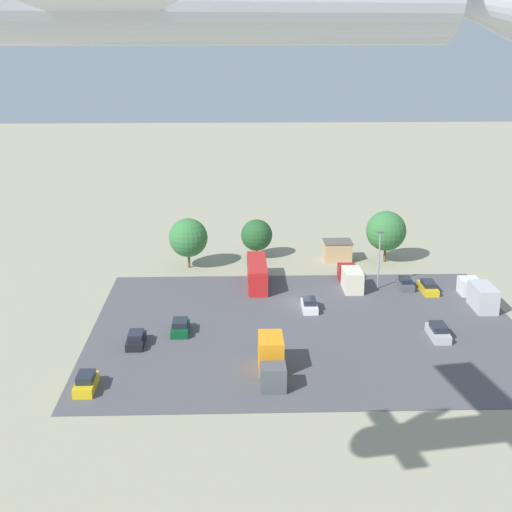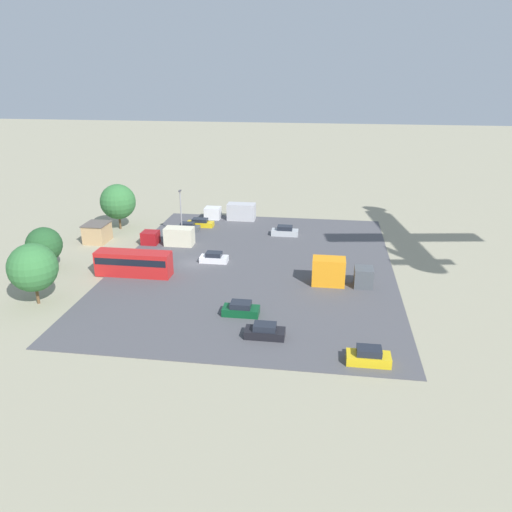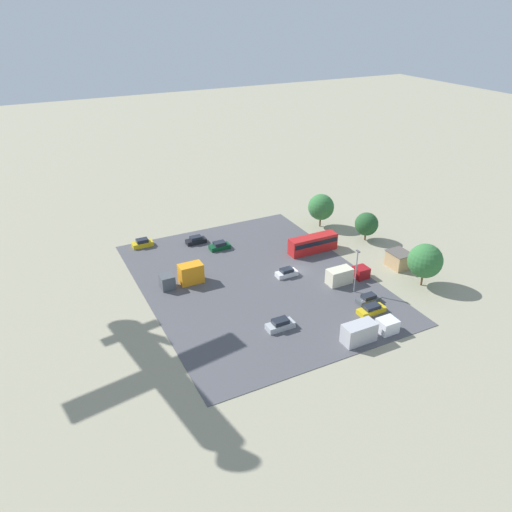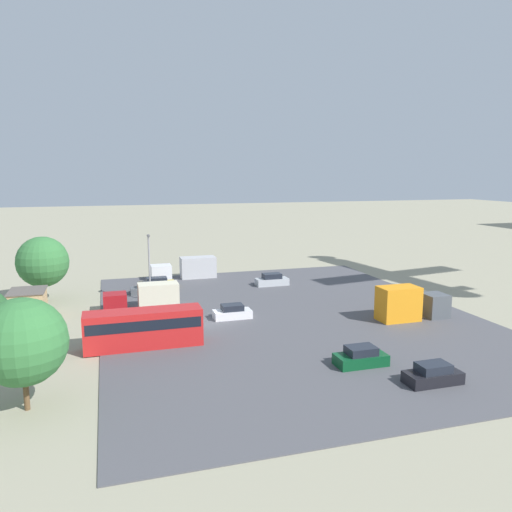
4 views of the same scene
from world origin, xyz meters
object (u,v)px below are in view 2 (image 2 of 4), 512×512
at_px(parked_car_1, 214,258).
at_px(bus, 134,263).
at_px(parked_car_6, 285,231).
at_px(parked_truck_1, 338,273).
at_px(parked_truck_2, 171,237).
at_px(parked_car_3, 200,223).
at_px(parked_car_5, 188,227).
at_px(shed_building, 97,232).
at_px(parked_car_4, 369,357).
at_px(parked_car_0, 265,332).
at_px(parked_truck_0, 233,212).
at_px(parked_car_2, 241,309).

bearing_deg(parked_car_1, bus, 123.00).
height_order(parked_car_6, parked_truck_1, parked_truck_1).
bearing_deg(parked_car_6, parked_truck_2, -67.47).
height_order(parked_car_3, parked_car_5, parked_car_5).
distance_m(shed_building, parked_car_4, 50.95).
bearing_deg(parked_car_5, parked_car_4, 36.57).
relative_size(parked_car_0, parked_truck_0, 0.45).
height_order(shed_building, parked_car_3, shed_building).
relative_size(bus, parked_car_1, 2.54).
distance_m(parked_truck_1, parked_truck_2, 28.76).
height_order(shed_building, parked_car_0, shed_building).
distance_m(parked_car_0, parked_car_6, 34.14).
xyz_separation_m(parked_car_1, parked_truck_0, (-21.81, -1.21, 0.77)).
xyz_separation_m(parked_car_2, parked_truck_2, (-22.22, -15.01, 0.65)).
relative_size(bus, parked_car_6, 2.29).
distance_m(shed_building, parked_car_6, 30.63).
relative_size(parked_car_1, parked_car_3, 0.84).
distance_m(parked_car_0, parked_car_1, 22.67).
xyz_separation_m(bus, parked_car_4, (17.62, 29.92, -1.10)).
bearing_deg(parked_car_1, parked_car_6, -33.39).
distance_m(shed_building, parked_truck_0, 24.80).
distance_m(parked_car_3, parked_car_5, 3.13).
height_order(parked_car_3, parked_car_6, parked_car_6).
distance_m(bus, parked_car_6, 27.40).
bearing_deg(parked_truck_2, parked_truck_1, -115.16).
bearing_deg(parked_car_3, parked_truck_2, -12.02).
distance_m(shed_building, parked_car_1, 21.66).
xyz_separation_m(parked_car_0, parked_truck_0, (-42.18, -11.16, 0.76)).
bearing_deg(parked_truck_1, shed_building, -107.59).
xyz_separation_m(parked_car_2, parked_truck_1, (-9.99, 11.01, 0.98)).
bearing_deg(bus, shed_building, -138.95).
relative_size(bus, parked_truck_1, 1.32).
height_order(bus, parked_truck_2, bus).
bearing_deg(parked_truck_2, parked_car_6, -67.47).
height_order(parked_car_0, parked_car_1, parked_car_0).
distance_m(parked_car_5, parked_truck_2, 7.45).
bearing_deg(parked_truck_2, parked_truck_0, -25.12).
relative_size(parked_car_0, parked_truck_1, 0.54).
relative_size(shed_building, parked_truck_0, 0.46).
bearing_deg(parked_car_2, parked_truck_1, -47.79).
relative_size(parked_car_0, parked_car_1, 1.04).
bearing_deg(parked_truck_0, parked_car_5, 140.44).
relative_size(parked_car_2, parked_car_4, 1.00).
xyz_separation_m(parked_car_3, parked_truck_2, (10.13, -2.16, 0.70)).
relative_size(parked_car_3, parked_truck_2, 0.57).
xyz_separation_m(parked_car_5, parked_truck_0, (-7.90, 6.53, 0.79)).
bearing_deg(parked_truck_1, parked_car_0, -27.68).
xyz_separation_m(parked_car_6, parked_truck_0, (-8.06, -10.28, 0.71)).
xyz_separation_m(parked_car_1, parked_truck_1, (5.71, 17.64, 1.01)).
relative_size(parked_car_2, parked_truck_1, 0.54).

